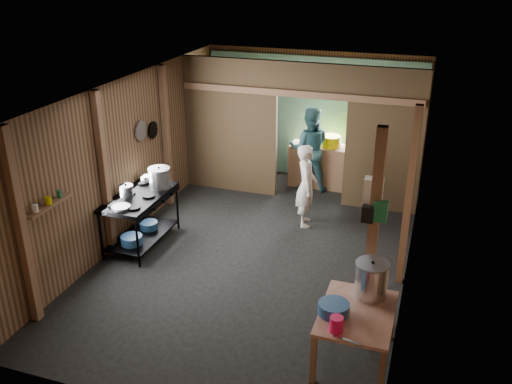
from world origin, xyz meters
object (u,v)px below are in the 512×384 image
(gas_range, at_px, (141,220))
(pink_bucket, at_px, (336,324))
(yellow_tub, at_px, (330,141))
(stove_pot_large, at_px, (160,178))
(stock_pot, at_px, (371,280))
(prep_table, at_px, (355,336))
(cook, at_px, (306,186))

(gas_range, xyz_separation_m, pink_bucket, (3.55, -2.12, 0.32))
(pink_bucket, relative_size, yellow_tub, 0.45)
(stove_pot_large, distance_m, yellow_tub, 3.67)
(gas_range, distance_m, stock_pot, 4.05)
(gas_range, bearing_deg, stock_pot, -19.36)
(stock_pot, bearing_deg, gas_range, 160.64)
(gas_range, distance_m, prep_table, 4.08)
(stove_pot_large, height_order, yellow_tub, stove_pot_large)
(prep_table, bearing_deg, yellow_tub, 104.98)
(prep_table, relative_size, pink_bucket, 6.35)
(gas_range, height_order, yellow_tub, yellow_tub)
(prep_table, bearing_deg, cook, 113.18)
(yellow_tub, xyz_separation_m, cook, (-0.04, -1.80, -0.23))
(prep_table, height_order, pink_bucket, pink_bucket)
(cook, bearing_deg, stove_pot_large, 102.37)
(stove_pot_large, height_order, cook, cook)
(stove_pot_large, distance_m, stock_pot, 4.02)
(prep_table, distance_m, stock_pot, 0.66)
(prep_table, bearing_deg, stove_pot_large, 149.48)
(pink_bucket, height_order, cook, cook)
(stock_pot, distance_m, cook, 3.22)
(prep_table, relative_size, cook, 0.77)
(gas_range, height_order, cook, cook)
(yellow_tub, bearing_deg, stock_pot, -72.91)
(stock_pot, xyz_separation_m, pink_bucket, (-0.25, -0.78, -0.12))
(gas_range, relative_size, pink_bucket, 8.25)
(prep_table, relative_size, yellow_tub, 2.84)
(gas_range, bearing_deg, stove_pot_large, 66.33)
(yellow_tub, bearing_deg, pink_bucket, -77.71)
(prep_table, height_order, stock_pot, stock_pot)
(stock_pot, bearing_deg, pink_bucket, -107.57)
(stove_pot_large, bearing_deg, pink_bucket, -36.54)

